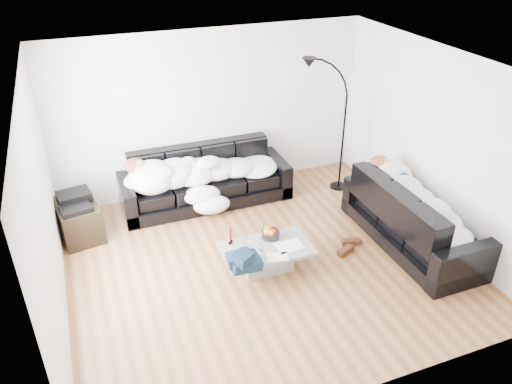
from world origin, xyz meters
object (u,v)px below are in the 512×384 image
object	(u,v)px
sofa_right	(414,215)
sofa_back	(205,177)
sleeper_back	(206,167)
shoes	(348,246)
wine_glass_a	(245,240)
stereo	(74,200)
candle_left	(230,237)
candle_right	(231,234)
fruit_bowl	(271,232)
wine_glass_c	(261,245)
sleeper_right	(417,203)
floor_lamp	(343,132)
wine_glass_b	(243,248)
coffee_table	(266,258)
av_cabinet	(79,220)

from	to	relation	value
sofa_right	sofa_back	bearing A→B (deg)	47.79
sleeper_back	shoes	xyz separation A→B (m)	(1.45, -1.91, -0.59)
sofa_back	sofa_right	size ratio (longest dim) A/B	1.18
sofa_back	sleeper_back	distance (m)	0.22
wine_glass_a	stereo	size ratio (longest dim) A/B	0.38
candle_left	candle_right	xyz separation A→B (m)	(0.03, 0.04, 0.01)
candle_left	fruit_bowl	bearing A→B (deg)	-4.93
wine_glass_c	stereo	bearing A→B (deg)	141.37
sleeper_right	floor_lamp	size ratio (longest dim) A/B	0.96
wine_glass_c	wine_glass_b	bearing A→B (deg)	173.11
sofa_back	candle_right	bearing A→B (deg)	-94.61
sofa_back	candle_left	xyz separation A→B (m)	(-0.16, -1.70, 0.01)
fruit_bowl	shoes	size ratio (longest dim) A/B	0.57
coffee_table	fruit_bowl	xyz separation A→B (m)	(0.13, 0.19, 0.24)
candle_left	floor_lamp	world-z (taller)	floor_lamp
shoes	sleeper_back	bearing A→B (deg)	116.91
av_cabinet	stereo	xyz separation A→B (m)	(0.00, 0.00, 0.33)
sleeper_back	wine_glass_c	xyz separation A→B (m)	(0.16, -1.93, -0.22)
sleeper_back	av_cabinet	world-z (taller)	sleeper_back
sleeper_back	floor_lamp	size ratio (longest dim) A/B	1.12
sleeper_right	av_cabinet	distance (m)	4.69
floor_lamp	wine_glass_c	bearing A→B (deg)	-124.31
av_cabinet	sofa_back	bearing A→B (deg)	-0.66
sofa_right	wine_glass_b	size ratio (longest dim) A/B	14.02
candle_left	av_cabinet	bearing A→B (deg)	141.79
wine_glass_a	wine_glass_c	size ratio (longest dim) A/B	0.97
fruit_bowl	coffee_table	bearing A→B (deg)	-124.67
sofa_right	shoes	xyz separation A→B (m)	(-0.90, 0.17, -0.40)
sleeper_back	wine_glass_b	size ratio (longest dim) A/B	14.01
candle_right	wine_glass_c	bearing A→B (deg)	-47.59
coffee_table	stereo	size ratio (longest dim) A/B	2.60
sleeper_right	candle_left	xyz separation A→B (m)	(-2.51, 0.43, -0.21)
sleeper_back	sleeper_right	world-z (taller)	sleeper_right
floor_lamp	coffee_table	bearing A→B (deg)	-123.65
sleeper_right	sleeper_back	bearing A→B (deg)	48.46
wine_glass_c	shoes	distance (m)	1.35
sofa_right	sleeper_back	distance (m)	3.14
sofa_right	stereo	bearing A→B (deg)	66.85
sofa_right	floor_lamp	world-z (taller)	floor_lamp
fruit_bowl	wine_glass_c	bearing A→B (deg)	-134.58
sofa_right	sleeper_right	bearing A→B (deg)	0.00
candle_right	stereo	world-z (taller)	stereo
wine_glass_c	stereo	world-z (taller)	stereo
floor_lamp	wine_glass_a	bearing A→B (deg)	-129.39
wine_glass_c	candle_left	bearing A→B (deg)	139.12
floor_lamp	shoes	bearing A→B (deg)	-97.92
wine_glass_c	stereo	size ratio (longest dim) A/B	0.39
sleeper_right	candle_right	xyz separation A→B (m)	(-2.48, 0.47, -0.20)
sleeper_back	wine_glass_a	bearing A→B (deg)	-89.68
av_cabinet	sleeper_back	bearing A→B (deg)	-2.10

